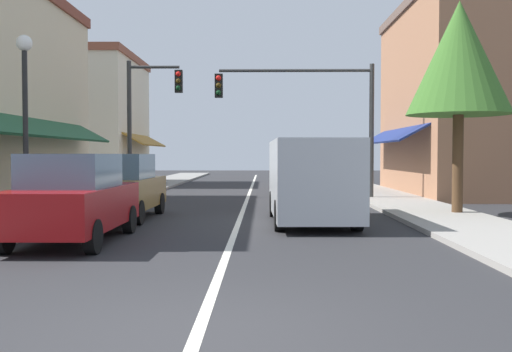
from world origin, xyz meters
name	(u,v)px	position (x,y,z in m)	size (l,w,h in m)	color
ground_plane	(248,198)	(0.00, 18.00, 0.00)	(80.00, 80.00, 0.00)	#28282B
sidewalk_left	(114,196)	(-5.50, 18.00, 0.06)	(2.60, 56.00, 0.12)	gray
sidewalk_right	(383,196)	(5.50, 18.00, 0.06)	(2.60, 56.00, 0.12)	gray
lane_center_stripe	(248,197)	(0.00, 18.00, 0.00)	(0.14, 52.00, 0.01)	silver
storefront_right_block	(468,98)	(9.59, 20.00, 4.21)	(6.89, 10.20, 8.42)	#9E6B4C
storefront_far_left	(89,120)	(-9.51, 28.00, 3.75)	(6.73, 8.20, 7.48)	beige
parked_car_nearest_left	(73,199)	(-3.14, 5.90, 0.88)	(1.80, 4.11, 1.77)	maroon
parked_car_second_left	(121,187)	(-3.24, 10.11, 0.88)	(1.83, 4.13, 1.77)	brown
van_in_lane	(311,178)	(1.86, 9.26, 1.15)	(2.10, 5.22, 2.12)	#B2B7BC
traffic_signal_mast_arm	(313,105)	(2.56, 16.74, 3.65)	(6.11, 0.50, 5.23)	#333333
traffic_signal_left_corner	(146,109)	(-4.09, 17.81, 3.59)	(2.28, 0.50, 5.54)	#333333
street_lamp_left_near	(25,98)	(-4.80, 7.65, 3.04)	(0.36, 0.36, 4.47)	black
tree_right_near	(459,59)	(6.15, 10.92, 4.45)	(2.91, 2.91, 6.08)	#4C331E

